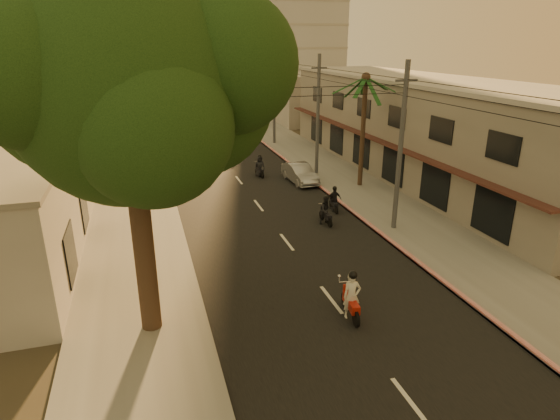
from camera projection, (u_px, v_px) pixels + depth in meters
The scene contains 21 objects.
ground at pixel (352, 327), 17.06m from camera, with size 160.00×160.00×0.00m, color #383023.
road at pixel (239, 180), 35.08m from camera, with size 10.00×140.00×0.02m, color black.
sidewalk_right at pixel (332, 172), 37.08m from camera, with size 5.00×140.00×0.12m, color slate.
sidewalk_left at pixel (135, 188), 33.04m from camera, with size 5.00×140.00×0.12m, color slate.
curb_stripe at pixel (327, 193), 31.92m from camera, with size 0.20×60.00×0.20m, color red.
shophouse_row at pixel (422, 127), 35.80m from camera, with size 8.80×34.20×7.30m.
left_building at pixel (5, 185), 25.03m from camera, with size 8.20×24.20×5.20m.
distant_tower at pixel (293, 10), 67.07m from camera, with size 12.10×12.10×28.00m.
broadleaf_tree at pixel (140, 88), 14.33m from camera, with size 9.60×8.70×12.10m.
palm_tree at pixel (366, 84), 31.20m from camera, with size 5.00×5.00×8.20m.
utility_poles at pixel (319, 89), 34.53m from camera, with size 1.20×48.26×9.00m.
filler_right at pixel (305, 97), 60.36m from camera, with size 8.00×14.00×6.00m, color #ACA59C.
filler_left_near at pixel (58, 129), 43.18m from camera, with size 8.00×14.00×4.40m, color #ACA59C.
filler_left_far at pixel (77, 95), 58.96m from camera, with size 8.00×14.00×7.00m, color #ACA59C.
scooter_red at pixel (351, 297), 17.41m from camera, with size 0.84×1.98×1.95m.
scooter_mid_a at pixel (326, 211), 26.48m from camera, with size 0.80×1.77×1.74m.
scooter_mid_b at pixel (334, 200), 28.52m from camera, with size 0.97×1.63×1.60m.
scooter_far_a at pixel (260, 167), 35.81m from camera, with size 0.91×1.77×1.74m.
scooter_far_b at pixel (235, 139), 45.36m from camera, with size 1.46×1.97×1.96m.
parked_car at pixel (300, 173), 34.38m from camera, with size 1.73×4.30×1.39m, color #97999E.
scooter_far_c at pixel (208, 127), 52.46m from camera, with size 0.89×1.82×1.78m.
Camera 1 is at (-6.71, -13.22, 9.83)m, focal length 30.00 mm.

